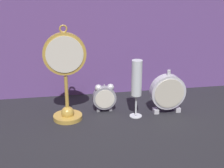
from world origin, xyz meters
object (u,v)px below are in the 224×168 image
(pocket_watch_on_stand, at_px, (66,79))
(alarm_clock_twin_bell, at_px, (104,96))
(champagne_flute, at_px, (137,82))
(mantel_clock_silver, at_px, (168,92))

(pocket_watch_on_stand, bearing_deg, alarm_clock_twin_bell, 16.97)
(alarm_clock_twin_bell, xyz_separation_m, champagne_flute, (0.12, -0.07, 0.08))
(alarm_clock_twin_bell, xyz_separation_m, mantel_clock_silver, (0.25, -0.05, 0.02))
(mantel_clock_silver, bearing_deg, champagne_flute, -173.01)
(pocket_watch_on_stand, xyz_separation_m, mantel_clock_silver, (0.40, -0.01, -0.08))
(pocket_watch_on_stand, height_order, mantel_clock_silver, pocket_watch_on_stand)
(alarm_clock_twin_bell, relative_size, mantel_clock_silver, 0.65)
(pocket_watch_on_stand, distance_m, alarm_clock_twin_bell, 0.19)
(alarm_clock_twin_bell, bearing_deg, pocket_watch_on_stand, -163.03)
(mantel_clock_silver, height_order, champagne_flute, champagne_flute)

